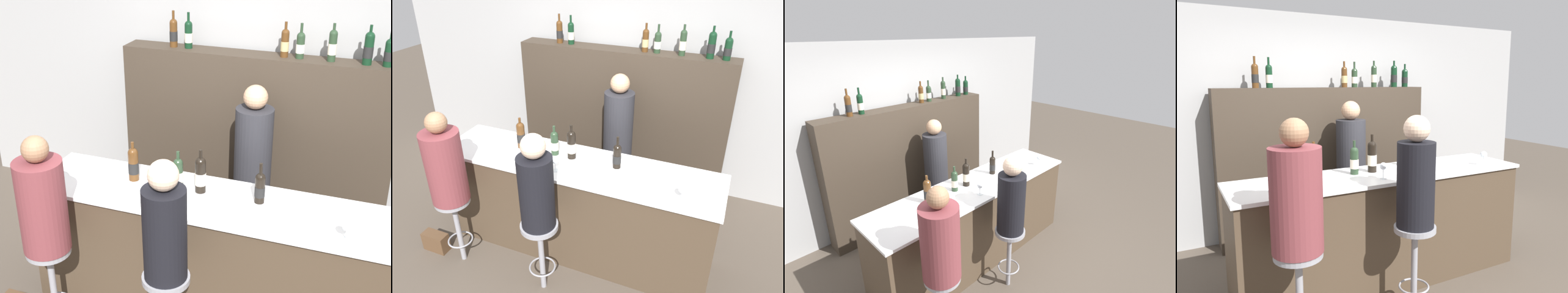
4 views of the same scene
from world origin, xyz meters
The scene contains 20 objects.
wall_back centered at (0.00, 1.89, 1.30)m, with size 6.40×0.05×2.60m.
bar_counter centered at (0.00, 0.32, 0.51)m, with size 2.69×0.67×1.02m.
back_bar_cabinet centered at (0.00, 1.66, 0.88)m, with size 2.52×0.28×1.75m.
wine_bottle_counter_0 centered at (-0.62, 0.39, 1.15)m, with size 0.08×0.08×0.32m.
wine_bottle_counter_1 centered at (-0.25, 0.39, 1.14)m, with size 0.08×0.08×0.30m.
wine_bottle_counter_2 centered at (-0.07, 0.39, 1.16)m, with size 0.08×0.08×0.34m.
wine_bottle_counter_3 centered at (0.37, 0.39, 1.14)m, with size 0.07×0.07×0.31m.
wine_bottle_backbar_0 centered at (-0.80, 1.66, 1.88)m, with size 0.07×0.07×0.33m.
wine_bottle_backbar_1 centered at (-0.65, 1.66, 1.88)m, with size 0.07×0.07×0.33m.
wine_bottle_backbar_2 centered at (0.24, 1.66, 1.88)m, with size 0.07×0.07×0.30m.
wine_bottle_backbar_3 centered at (0.37, 1.66, 1.87)m, with size 0.07×0.07×0.30m.
wine_bottle_backbar_4 centered at (0.64, 1.66, 1.89)m, with size 0.07×0.07×0.32m.
wine_bottle_backbar_5 centered at (0.93, 1.66, 1.89)m, with size 0.08×0.08×0.33m.
wine_bottle_backbar_6 centered at (1.09, 1.66, 1.87)m, with size 0.08×0.08×0.29m.
wine_glass_0 centered at (-0.11, 0.13, 1.12)m, with size 0.06×0.06×0.14m.
wine_glass_1 centered at (1.01, 0.13, 1.11)m, with size 0.07×0.07×0.14m.
bar_stool_left centered at (-0.98, -0.28, 0.56)m, with size 0.32×0.32×0.74m.
guest_seated_left centered at (-0.98, -0.28, 1.11)m, with size 0.33×0.33×0.86m.
guest_seated_right centered at (-0.07, -0.28, 1.12)m, with size 0.29×0.29×0.84m.
bartender centered at (0.11, 1.22, 0.75)m, with size 0.33×0.33×1.61m.
Camera 1 is at (1.12, -2.94, 2.99)m, focal length 50.00 mm.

